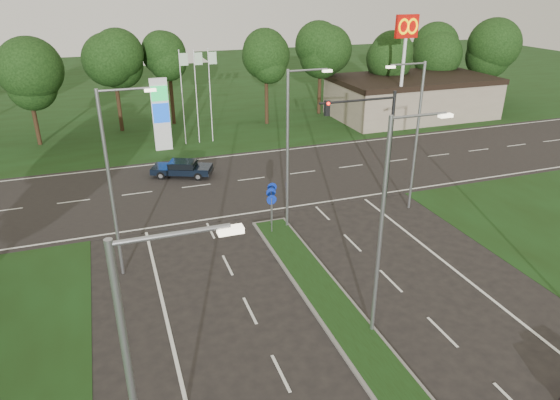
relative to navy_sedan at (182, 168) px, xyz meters
name	(u,v)px	position (x,y,z in m)	size (l,w,h in m)	color
verge_far	(173,95)	(3.56, 28.73, -0.63)	(160.00, 50.00, 0.02)	black
cross_road	(238,181)	(3.56, -2.27, -0.63)	(160.00, 12.00, 0.02)	black
median_kerb	(379,368)	(3.56, -22.27, -0.57)	(2.00, 26.00, 0.12)	slate
commercial_building	(411,97)	(25.56, 9.73, 1.37)	(16.00, 9.00, 4.00)	gray
streetlight_median_near	(386,219)	(4.56, -20.27, 4.45)	(2.53, 0.22, 9.00)	gray
streetlight_median_far	(291,143)	(4.56, -10.27, 4.45)	(2.53, 0.22, 9.00)	gray
streetlight_left_far	(114,176)	(-4.74, -12.27, 4.45)	(2.53, 0.22, 9.00)	gray
streetlight_right_far	(415,130)	(12.36, -10.27, 4.45)	(2.53, 0.22, 9.00)	gray
traffic_signal	(373,130)	(10.75, -8.27, 4.03)	(5.10, 0.42, 7.00)	black
median_signs	(272,199)	(3.56, -9.87, 1.09)	(1.16, 1.76, 2.38)	gray
gas_pylon	(163,112)	(-0.23, 6.78, 2.57)	(5.80, 1.26, 8.00)	silver
mcdonalds_sign	(405,43)	(21.56, 5.70, 7.36)	(2.20, 0.47, 10.40)	silver
treeline_far	(192,54)	(3.66, 13.67, 6.21)	(6.00, 6.00, 9.90)	black
navy_sedan	(182,168)	(0.00, 0.00, 0.00)	(4.57, 3.28, 1.16)	black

